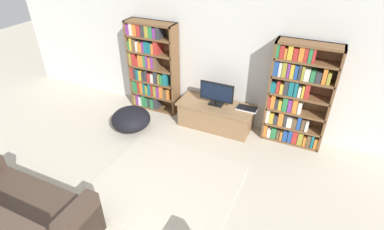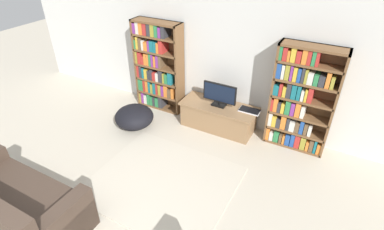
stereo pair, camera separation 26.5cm
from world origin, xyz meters
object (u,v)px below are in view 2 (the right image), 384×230
at_px(bookshelf_right, 299,100).
at_px(couch_left_sectional, 14,207).
at_px(television, 220,94).
at_px(beanbag_ottoman, 134,117).
at_px(tv_stand, 218,116).
at_px(laptop, 250,111).
at_px(bookshelf_left, 157,66).

distance_m(bookshelf_right, couch_left_sectional, 4.18).
xyz_separation_m(bookshelf_right, television, (-1.28, -0.15, -0.17)).
distance_m(television, beanbag_ottoman, 1.60).
bearing_deg(tv_stand, bookshelf_right, 6.71).
distance_m(laptop, couch_left_sectional, 3.67).
bearing_deg(tv_stand, bookshelf_left, 173.79).
xyz_separation_m(bookshelf_right, laptop, (-0.74, -0.08, -0.37)).
bearing_deg(beanbag_ottoman, tv_stand, 27.04).
bearing_deg(beanbag_ottoman, television, 27.09).
bearing_deg(bookshelf_left, beanbag_ottoman, -88.37).
bearing_deg(couch_left_sectional, tv_stand, 67.12).
bearing_deg(bookshelf_right, beanbag_ottoman, -162.26).
bearing_deg(beanbag_ottoman, bookshelf_right, 17.74).
distance_m(bookshelf_left, bookshelf_right, 2.66).
distance_m(tv_stand, couch_left_sectional, 3.35).
xyz_separation_m(bookshelf_right, beanbag_ottoman, (-2.64, -0.84, -0.65)).
bearing_deg(bookshelf_left, laptop, -2.35).
bearing_deg(laptop, bookshelf_right, 6.09).
bearing_deg(bookshelf_right, couch_left_sectional, -128.58).
distance_m(bookshelf_left, tv_stand, 1.53).
bearing_deg(bookshelf_right, bookshelf_left, -179.99).
relative_size(bookshelf_right, television, 2.88).
height_order(laptop, beanbag_ottoman, laptop).
height_order(tv_stand, laptop, laptop).
height_order(bookshelf_right, television, bookshelf_right).
xyz_separation_m(television, laptop, (0.54, 0.07, -0.21)).
relative_size(bookshelf_left, couch_left_sectional, 0.99).
relative_size(bookshelf_right, beanbag_ottoman, 2.49).
relative_size(laptop, couch_left_sectional, 0.20).
bearing_deg(bookshelf_left, couch_left_sectional, -88.62).
distance_m(television, couch_left_sectional, 3.38).
bearing_deg(bookshelf_right, laptop, -173.91).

